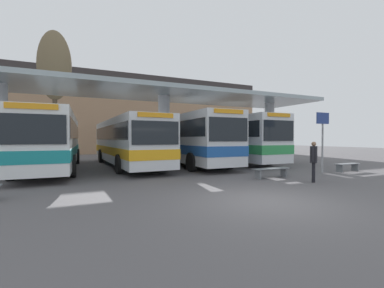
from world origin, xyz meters
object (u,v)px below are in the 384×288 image
transit_bus_center_bay (127,140)px  poplar_tree_behind_left (55,67)px  waiting_bench_mid_platform (271,171)px  pedestrian_waiting (314,158)px  transit_bus_far_right_bay (226,138)px  waiting_bench_far_platform (347,166)px  info_sign_platform (323,130)px  transit_bus_left_bay (52,139)px  transit_bus_right_bay (189,138)px

transit_bus_center_bay → poplar_tree_behind_left: poplar_tree_behind_left is taller
waiting_bench_mid_platform → pedestrian_waiting: pedestrian_waiting is taller
transit_bus_center_bay → transit_bus_far_right_bay: (7.90, 0.02, 0.16)m
waiting_bench_far_platform → poplar_tree_behind_left: 21.49m
waiting_bench_far_platform → info_sign_platform: info_sign_platform is taller
waiting_bench_mid_platform → pedestrian_waiting: (0.79, -1.69, 0.71)m
pedestrian_waiting → poplar_tree_behind_left: 19.44m
transit_bus_left_bay → poplar_tree_behind_left: 7.84m
transit_bus_right_bay → transit_bus_center_bay: bearing=-18.1°
transit_bus_right_bay → info_sign_platform: (4.88, -6.66, 0.41)m
waiting_bench_mid_platform → pedestrian_waiting: 2.00m
transit_bus_left_bay → transit_bus_center_bay: (4.41, 0.37, -0.07)m
transit_bus_left_bay → waiting_bench_mid_platform: bearing=142.9°
transit_bus_far_right_bay → pedestrian_waiting: transit_bus_far_right_bay is taller
poplar_tree_behind_left → info_sign_platform: bearing=-44.1°
info_sign_platform → poplar_tree_behind_left: bearing=135.9°
poplar_tree_behind_left → waiting_bench_far_platform: bearing=-41.0°
transit_bus_center_bay → transit_bus_far_right_bay: size_ratio=1.04×
transit_bus_center_bay → poplar_tree_behind_left: 8.91m
transit_bus_far_right_bay → transit_bus_right_bay: bearing=20.3°
waiting_bench_mid_platform → poplar_tree_behind_left: poplar_tree_behind_left is taller
transit_bus_left_bay → waiting_bench_mid_platform: transit_bus_left_bay is taller
waiting_bench_far_platform → waiting_bench_mid_platform: bearing=180.0°
transit_bus_left_bay → transit_bus_right_bay: transit_bus_right_bay is taller
transit_bus_right_bay → transit_bus_far_right_bay: size_ratio=0.86×
transit_bus_left_bay → waiting_bench_far_platform: 17.13m
transit_bus_far_right_bay → poplar_tree_behind_left: poplar_tree_behind_left is taller
transit_bus_left_bay → pedestrian_waiting: transit_bus_left_bay is taller
transit_bus_far_right_bay → waiting_bench_far_platform: (2.83, -8.25, -1.56)m
waiting_bench_mid_platform → pedestrian_waiting: size_ratio=1.13×
transit_bus_center_bay → poplar_tree_behind_left: size_ratio=1.21×
transit_bus_right_bay → pedestrian_waiting: (1.97, -8.55, -0.84)m
waiting_bench_far_platform → pedestrian_waiting: pedestrian_waiting is taller
transit_bus_right_bay → waiting_bench_far_platform: bearing=135.0°
waiting_bench_mid_platform → waiting_bench_far_platform: (5.49, 0.00, -0.01)m
waiting_bench_mid_platform → poplar_tree_behind_left: (-9.82, 13.29, 7.12)m
pedestrian_waiting → poplar_tree_behind_left: (-10.60, 14.99, 6.41)m
waiting_bench_mid_platform → poplar_tree_behind_left: 17.99m
transit_bus_center_bay → pedestrian_waiting: (6.03, -9.93, -0.68)m
transit_bus_right_bay → info_sign_platform: 8.27m
waiting_bench_mid_platform → waiting_bench_far_platform: 5.49m
waiting_bench_far_platform → pedestrian_waiting: size_ratio=0.95×
transit_bus_far_right_bay → pedestrian_waiting: (-1.88, -9.95, -0.84)m
info_sign_platform → pedestrian_waiting: (-2.91, -1.88, -1.25)m
transit_bus_center_bay → poplar_tree_behind_left: (-4.58, 5.05, 5.73)m
transit_bus_center_bay → waiting_bench_mid_platform: bearing=120.2°
transit_bus_far_right_bay → info_sign_platform: transit_bus_far_right_bay is taller
info_sign_platform → waiting_bench_far_platform: bearing=-6.0°
transit_bus_center_bay → transit_bus_right_bay: bearing=158.9°
transit_bus_left_bay → transit_bus_right_bay: bearing=175.3°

